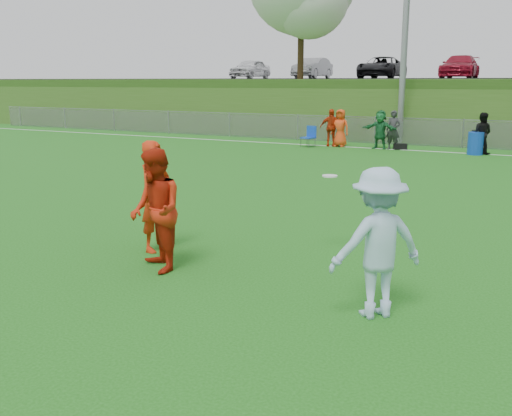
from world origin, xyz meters
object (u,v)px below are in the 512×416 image
Objects in this scene: frisbee at (330,176)px; player_red_center at (156,211)px; recycling_bin at (475,143)px; player_red_left at (156,196)px; player_blue at (377,243)px.

player_red_center is at bearing -133.64° from frisbee.
frisbee is 15.59m from recycling_bin.
recycling_bin is at bearing 119.64° from player_red_center.
player_red_left is 17.15m from recycling_bin.
player_red_left is at bearing 165.05° from player_red_center.
frisbee is at bearing -92.44° from recycling_bin.
player_blue is (3.54, -0.17, -0.01)m from player_red_center.
player_red_center reaches higher than player_blue.
player_red_left is 1.02× the size of player_blue.
player_blue is 17.91m from recycling_bin.
recycling_bin is at bearing 87.56° from frisbee.
player_red_left is at bearing -101.44° from recycling_bin.
player_red_center is (0.68, -0.91, -0.00)m from player_red_left.
player_red_left is 3.03m from frisbee.
player_blue is at bearing -87.38° from recycling_bin.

